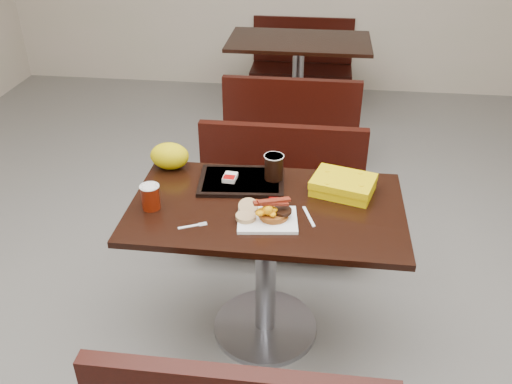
# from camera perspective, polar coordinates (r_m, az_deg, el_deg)

# --- Properties ---
(floor) EXTENTS (6.00, 7.00, 0.01)m
(floor) POSITION_cam_1_polar(r_m,az_deg,el_deg) (2.87, 0.97, -14.06)
(floor) COLOR slate
(floor) RESTS_ON ground
(table_near) EXTENTS (1.20, 0.70, 0.75)m
(table_near) POSITION_cam_1_polar(r_m,az_deg,el_deg) (2.62, 1.04, -8.29)
(table_near) COLOR black
(table_near) RESTS_ON floor
(bench_near_n) EXTENTS (1.00, 0.46, 0.72)m
(bench_near_n) POSITION_cam_1_polar(r_m,az_deg,el_deg) (3.19, 2.38, -0.51)
(bench_near_n) COLOR black
(bench_near_n) RESTS_ON floor
(table_far) EXTENTS (1.20, 0.70, 0.75)m
(table_far) POSITION_cam_1_polar(r_m,az_deg,el_deg) (4.90, 4.36, 11.37)
(table_far) COLOR black
(table_far) RESTS_ON floor
(bench_far_s) EXTENTS (1.00, 0.46, 0.72)m
(bench_far_s) POSITION_cam_1_polar(r_m,az_deg,el_deg) (4.26, 3.80, 7.99)
(bench_far_s) COLOR black
(bench_far_s) RESTS_ON floor
(bench_far_n) EXTENTS (1.00, 0.46, 0.72)m
(bench_far_n) POSITION_cam_1_polar(r_m,az_deg,el_deg) (5.57, 4.78, 13.66)
(bench_far_n) COLOR black
(bench_far_n) RESTS_ON floor
(platter) EXTENTS (0.27, 0.22, 0.01)m
(platter) POSITION_cam_1_polar(r_m,az_deg,el_deg) (2.29, 1.20, -2.93)
(platter) COLOR white
(platter) RESTS_ON table_near
(pancake_stack) EXTENTS (0.14, 0.14, 0.03)m
(pancake_stack) POSITION_cam_1_polar(r_m,az_deg,el_deg) (2.29, 1.86, -2.33)
(pancake_stack) COLOR #8F4117
(pancake_stack) RESTS_ON platter
(sausage_patty) EXTENTS (0.10, 0.10, 0.01)m
(sausage_patty) POSITION_cam_1_polar(r_m,az_deg,el_deg) (2.28, 2.78, -1.97)
(sausage_patty) COLOR black
(sausage_patty) RESTS_ON pancake_stack
(scrambled_eggs) EXTENTS (0.09, 0.08, 0.04)m
(scrambled_eggs) POSITION_cam_1_polar(r_m,az_deg,el_deg) (2.25, 1.23, -1.94)
(scrambled_eggs) COLOR #EE9A04
(scrambled_eggs) RESTS_ON pancake_stack
(bacon_strips) EXTENTS (0.16, 0.11, 0.01)m
(bacon_strips) POSITION_cam_1_polar(r_m,az_deg,el_deg) (2.24, 1.55, -1.13)
(bacon_strips) COLOR #420406
(bacon_strips) RESTS_ON scrambled_eggs
(muffin_bottom) EXTENTS (0.09, 0.09, 0.02)m
(muffin_bottom) POSITION_cam_1_polar(r_m,az_deg,el_deg) (2.27, -1.07, -2.61)
(muffin_bottom) COLOR tan
(muffin_bottom) RESTS_ON platter
(muffin_top) EXTENTS (0.09, 0.09, 0.05)m
(muffin_top) POSITION_cam_1_polar(r_m,az_deg,el_deg) (2.32, -0.82, -1.54)
(muffin_top) COLOR tan
(muffin_top) RESTS_ON platter
(coffee_cup_near) EXTENTS (0.09, 0.09, 0.11)m
(coffee_cup_near) POSITION_cam_1_polar(r_m,az_deg,el_deg) (2.39, -10.97, -0.52)
(coffee_cup_near) COLOR maroon
(coffee_cup_near) RESTS_ON table_near
(fork) EXTENTS (0.12, 0.07, 0.00)m
(fork) POSITION_cam_1_polar(r_m,az_deg,el_deg) (2.27, -7.07, -3.60)
(fork) COLOR white
(fork) RESTS_ON table_near
(knife) EXTENTS (0.06, 0.15, 0.00)m
(knife) POSITION_cam_1_polar(r_m,az_deg,el_deg) (2.33, 5.53, -2.56)
(knife) COLOR white
(knife) RESTS_ON table_near
(condiment_syrup) EXTENTS (0.04, 0.04, 0.01)m
(condiment_syrup) POSITION_cam_1_polar(r_m,az_deg,el_deg) (2.41, -0.17, -1.06)
(condiment_syrup) COLOR #C03208
(condiment_syrup) RESTS_ON table_near
(condiment_ketchup) EXTENTS (0.04, 0.03, 0.01)m
(condiment_ketchup) POSITION_cam_1_polar(r_m,az_deg,el_deg) (2.44, 1.87, -0.53)
(condiment_ketchup) COLOR #8C0504
(condiment_ketchup) RESTS_ON table_near
(tray) EXTENTS (0.42, 0.31, 0.02)m
(tray) POSITION_cam_1_polar(r_m,az_deg,el_deg) (2.56, -1.53, 1.16)
(tray) COLOR black
(tray) RESTS_ON table_near
(hashbrown_sleeve_left) EXTENTS (0.06, 0.08, 0.02)m
(hashbrown_sleeve_left) POSITION_cam_1_polar(r_m,az_deg,el_deg) (2.55, -2.73, 1.53)
(hashbrown_sleeve_left) COLOR silver
(hashbrown_sleeve_left) RESTS_ON tray
(coffee_cup_far) EXTENTS (0.09, 0.09, 0.12)m
(coffee_cup_far) POSITION_cam_1_polar(r_m,az_deg,el_deg) (2.53, 1.87, 2.61)
(coffee_cup_far) COLOR black
(coffee_cup_far) RESTS_ON tray
(clamshell) EXTENTS (0.32, 0.27, 0.07)m
(clamshell) POSITION_cam_1_polar(r_m,az_deg,el_deg) (2.50, 9.09, 0.72)
(clamshell) COLOR #DDB803
(clamshell) RESTS_ON table_near
(paper_bag) EXTENTS (0.22, 0.19, 0.13)m
(paper_bag) POSITION_cam_1_polar(r_m,az_deg,el_deg) (2.69, -9.01, 3.75)
(paper_bag) COLOR yellow
(paper_bag) RESTS_ON table_near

